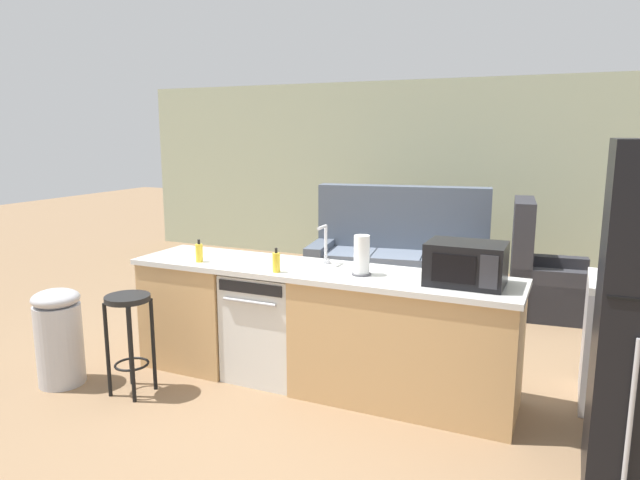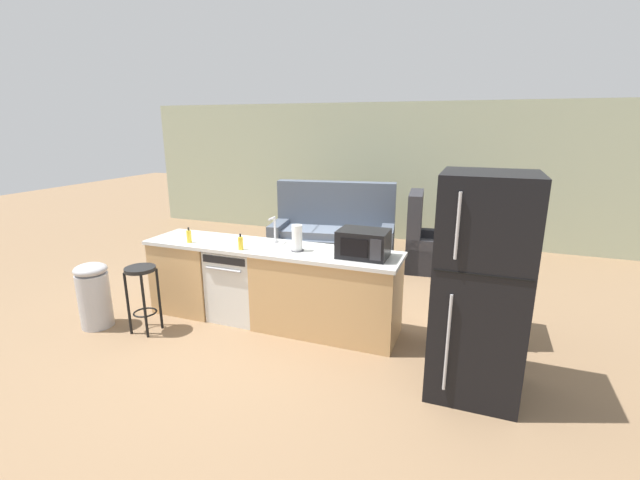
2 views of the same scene
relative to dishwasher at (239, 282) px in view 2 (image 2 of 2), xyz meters
The scene contains 16 objects.
ground_plane 0.49m from the dishwasher, ahead, with size 24.00×24.00×0.00m, color #896B4C.
wall_back 4.33m from the dishwasher, 82.54° to the left, with size 10.00×0.06×2.60m.
kitchen_counter 0.49m from the dishwasher, ahead, with size 2.94×0.66×0.90m.
dishwasher is the anchor object (origin of this frame).
stove_range 2.66m from the dishwasher, 11.91° to the left, with size 0.76×0.68×0.90m.
refrigerator 2.71m from the dishwasher, 11.93° to the right, with size 0.72×0.73×1.86m.
microwave 1.60m from the dishwasher, ahead, with size 0.50×0.37×0.28m.
sink_faucet 0.74m from the dishwasher, 23.40° to the left, with size 0.07×0.18×0.30m.
paper_towel_roll 0.98m from the dishwasher, ahead, with size 0.14×0.14×0.28m.
soap_bottle 0.62m from the dishwasher, 50.77° to the right, with size 0.06×0.06×0.18m.
dish_soap_bottle 0.78m from the dishwasher, 161.59° to the right, with size 0.06×0.06×0.18m.
kettle 2.53m from the dishwasher, ahead, with size 0.21×0.17×0.19m.
bar_stool 1.05m from the dishwasher, 137.65° to the right, with size 0.32×0.32×0.74m.
trash_bin 1.59m from the dishwasher, 149.89° to the right, with size 0.35×0.35×0.74m.
couch 2.57m from the dishwasher, 83.58° to the left, with size 2.12×1.21×1.27m.
armchair 3.14m from the dishwasher, 54.52° to the left, with size 0.88×0.93×1.20m.
Camera 2 is at (2.28, -4.04, 2.21)m, focal length 24.00 mm.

